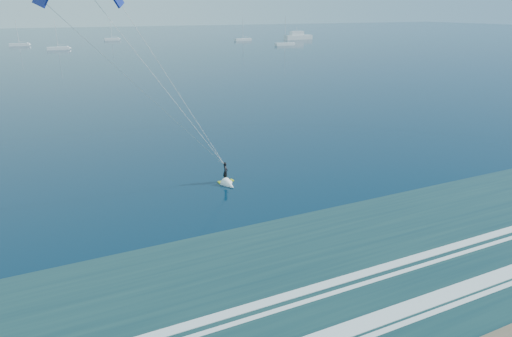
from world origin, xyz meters
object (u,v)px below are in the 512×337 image
Objects in this scene: sailboat_2 at (19,45)px; sailboat_4 at (112,39)px; kitesurfer_rig at (164,88)px; sailboat_5 at (243,39)px; sailboat_6 at (285,44)px; sailboat_3 at (58,48)px; motor_yacht at (298,36)px.

sailboat_4 is (44.40, 21.70, -0.00)m from sailboat_2.
kitesurfer_rig is 1.72× the size of sailboat_2.
sailboat_4 is 0.88× the size of sailboat_5.
sailboat_5 is 0.96× the size of sailboat_6.
sailboat_2 is 49.42m from sailboat_4.
sailboat_3 is (1.39, 173.01, -9.29)m from kitesurfer_rig.
motor_yacht is 1.23× the size of sailboat_6.
sailboat_3 is 0.98× the size of sailboat_5.
sailboat_4 is at bearing 26.04° from sailboat_2.
sailboat_3 is at bearing 168.12° from sailboat_6.
sailboat_6 reaches higher than sailboat_2.
sailboat_6 is (4.34, -37.45, 0.00)m from sailboat_5.
sailboat_3 is at bearing -63.52° from sailboat_2.
sailboat_5 reaches higher than sailboat_3.
sailboat_3 reaches higher than sailboat_4.
motor_yacht is at bearing 56.35° from kitesurfer_rig.
kitesurfer_rig is at bearing -116.03° from sailboat_5.
motor_yacht is 43.69m from sailboat_6.
sailboat_3 is (-123.10, -13.99, -1.04)m from motor_yacht.
sailboat_4 is 97.18m from sailboat_6.
sailboat_6 is (95.89, -20.18, 0.00)m from sailboat_3.
sailboat_3 is 0.94× the size of sailboat_6.
sailboat_2 is 121.11m from sailboat_6.
sailboat_2 is at bearing 173.63° from motor_yacht.
sailboat_6 is (97.27, 152.84, -9.29)m from kitesurfer_rig.
sailboat_3 is 1.11× the size of sailboat_4.
sailboat_2 is (-13.24, 202.38, -9.30)m from kitesurfer_rig.
sailboat_3 is 59.11m from sailboat_4.
kitesurfer_rig is at bearing -97.92° from sailboat_4.
sailboat_5 is (106.17, -12.09, 0.01)m from sailboat_2.
kitesurfer_rig reaches higher than sailboat_6.
sailboat_4 is at bearing 158.33° from motor_yacht.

